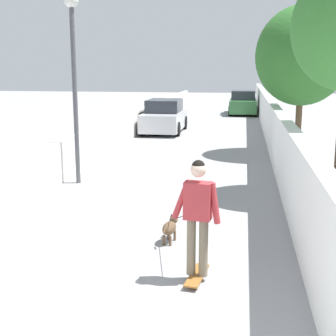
% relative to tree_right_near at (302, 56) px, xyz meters
% --- Properties ---
extents(ground_plane, '(80.00, 80.00, 0.00)m').
position_rel_tree_right_near_xyz_m(ground_plane, '(1.00, 3.77, -3.40)').
color(ground_plane, gray).
extents(wall_left, '(48.00, 0.30, 1.09)m').
position_rel_tree_right_near_xyz_m(wall_left, '(-1.00, 6.74, -2.85)').
color(wall_left, silver).
rests_on(wall_left, ground).
extents(fence_right, '(48.00, 0.30, 1.70)m').
position_rel_tree_right_near_xyz_m(fence_right, '(-1.00, 0.81, -2.55)').
color(fence_right, white).
rests_on(fence_right, ground).
extents(tree_right_near, '(3.14, 3.14, 5.09)m').
position_rel_tree_right_near_xyz_m(tree_right_near, '(0.00, 0.00, 0.00)').
color(tree_right_near, brown).
rests_on(tree_right_near, ground).
extents(lamp_post, '(0.36, 0.36, 4.82)m').
position_rel_tree_right_near_xyz_m(lamp_post, '(-5.18, 6.19, -0.15)').
color(lamp_post, '#4C4C51').
rests_on(lamp_post, ground).
extents(skateboard, '(0.82, 0.31, 0.08)m').
position_rel_tree_right_near_xyz_m(skateboard, '(-10.56, 2.48, -3.33)').
color(skateboard, brown).
rests_on(skateboard, ground).
extents(person_skateboarder, '(0.27, 0.72, 1.69)m').
position_rel_tree_right_near_xyz_m(person_skateboarder, '(-10.56, 2.48, -2.32)').
color(person_skateboarder, '#726651').
rests_on(person_skateboarder, skateboard).
extents(dog, '(1.76, 0.77, 1.06)m').
position_rel_tree_right_near_xyz_m(dog, '(-9.12, 3.10, -3.13)').
color(dog, brown).
rests_on(dog, ground).
extents(car_near, '(4.12, 1.80, 1.54)m').
position_rel_tree_right_near_xyz_m(car_near, '(5.15, 5.59, -2.68)').
color(car_near, silver).
rests_on(car_near, ground).
extents(car_far, '(4.24, 1.80, 1.54)m').
position_rel_tree_right_near_xyz_m(car_far, '(14.68, 1.96, -2.68)').
color(car_far, '#336B38').
rests_on(car_far, ground).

